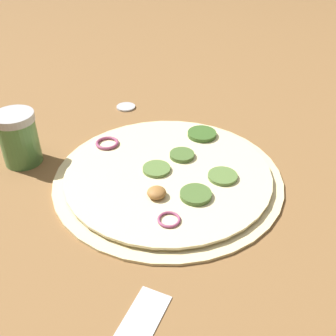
{
  "coord_description": "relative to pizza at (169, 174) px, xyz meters",
  "views": [
    {
      "loc": [
        -0.41,
        -0.23,
        0.36
      ],
      "look_at": [
        0.0,
        0.0,
        0.02
      ],
      "focal_mm": 42.0,
      "sensor_mm": 36.0,
      "label": 1
    }
  ],
  "objects": [
    {
      "name": "ground_plane",
      "position": [
        -0.0,
        0.0,
        -0.01
      ],
      "size": [
        3.0,
        3.0,
        0.0
      ],
      "primitive_type": "plane",
      "color": "brown"
    },
    {
      "name": "spice_jar",
      "position": [
        -0.07,
        0.22,
        0.04
      ],
      "size": [
        0.06,
        0.06,
        0.08
      ],
      "color": "#4C7F42",
      "rests_on": "ground_plane"
    },
    {
      "name": "pizza",
      "position": [
        0.0,
        0.0,
        0.0
      ],
      "size": [
        0.34,
        0.34,
        0.03
      ],
      "color": "beige",
      "rests_on": "ground_plane"
    },
    {
      "name": "loose_cap",
      "position": [
        0.16,
        0.19,
        -0.0
      ],
      "size": [
        0.04,
        0.04,
        0.01
      ],
      "color": "#B2B2B7",
      "rests_on": "ground_plane"
    }
  ]
}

